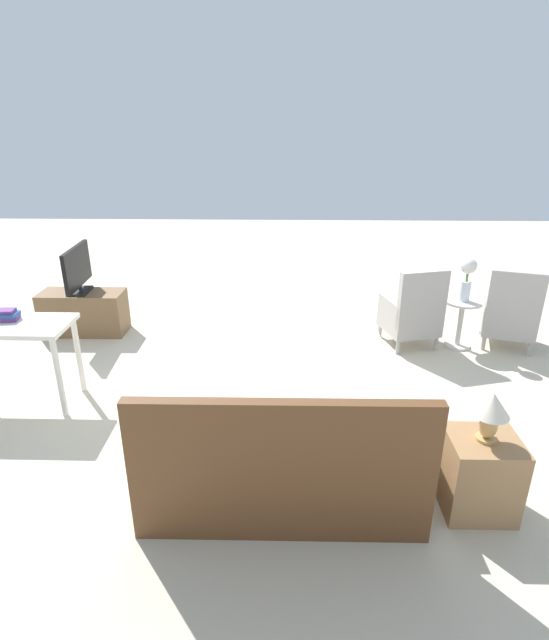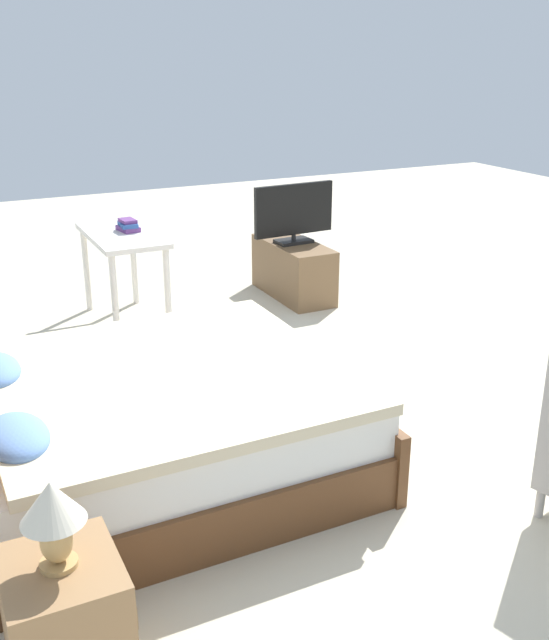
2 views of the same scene
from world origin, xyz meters
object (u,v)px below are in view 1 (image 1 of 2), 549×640
table_lamp (491,410)px  book_stack (5,315)px  side_table (461,318)px  armchair_by_window_left (510,315)px  flower_vase (467,275)px  armchair_by_window_right (412,314)px  tv_flatscreen (77,269)px  vanity_desk (10,336)px  tv_stand (84,312)px  nightstand (479,474)px  bed (282,411)px

table_lamp → book_stack: (3.66, -1.29, 0.07)m
side_table → book_stack: 4.53m
armchair_by_window_left → side_table: (0.53, 0.01, -0.03)m
flower_vase → side_table: bearing=0.0°
armchair_by_window_left → armchair_by_window_right: size_ratio=1.00×
tv_flatscreen → vanity_desk: size_ratio=0.75×
tv_stand → nightstand: bearing=142.4°
table_lamp → side_table: bearing=-105.0°
tv_stand → tv_flatscreen: (0.00, 0.00, 0.53)m
armchair_by_window_right → book_stack: armchair_by_window_right is taller
bed → armchair_by_window_right: bearing=-127.4°
nightstand → vanity_desk: vanity_desk is taller
armchair_by_window_left → tv_stand: bearing=-3.3°
bed → flower_vase: size_ratio=4.36×
bed → tv_flatscreen: tv_flatscreen is taller
tv_flatscreen → book_stack: size_ratio=3.52×
armchair_by_window_right → nightstand: armchair_by_window_right is taller
armchair_by_window_left → nightstand: 2.80m
armchair_by_window_left → vanity_desk: bearing=15.0°
bed → vanity_desk: 2.44m
bed → table_lamp: 1.51m
tv_stand → armchair_by_window_right: bearing=175.7°
armchair_by_window_left → book_stack: armchair_by_window_left is taller
flower_vase → table_lamp: bearing=75.0°
flower_vase → book_stack: (4.34, 1.22, -0.02)m
armchair_by_window_left → tv_flatscreen: size_ratio=1.17×
flower_vase → vanity_desk: (4.29, 1.29, -0.18)m
tv_stand → vanity_desk: 1.63m
side_table → table_lamp: bearing=75.0°
table_lamp → tv_flatscreen: 4.59m
side_table → book_stack: book_stack is taller
bed → side_table: size_ratio=3.82×
nightstand → table_lamp: 0.48m
table_lamp → tv_stand: bearing=-37.6°
bed → table_lamp: bed is taller
flower_vase → nightstand: 2.66m
table_lamp → flower_vase: bearing=-105.0°
armchair_by_window_right → tv_flatscreen: (3.78, -0.28, 0.41)m
side_table → tv_flatscreen: size_ratio=0.69×
bed → nightstand: 1.44m
side_table → vanity_desk: (4.29, 1.29, 0.31)m
side_table → flower_vase: bearing=0.0°
nightstand → book_stack: book_stack is taller
vanity_desk → book_stack: (0.04, -0.07, 0.16)m
flower_vase → tv_stand: flower_vase is taller
bed → nightstand: bed is taller
nightstand → tv_stand: bearing=-37.6°
armchair_by_window_right → book_stack: bearing=17.9°
tv_flatscreen → table_lamp: bearing=142.4°
side_table → tv_stand: 4.32m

